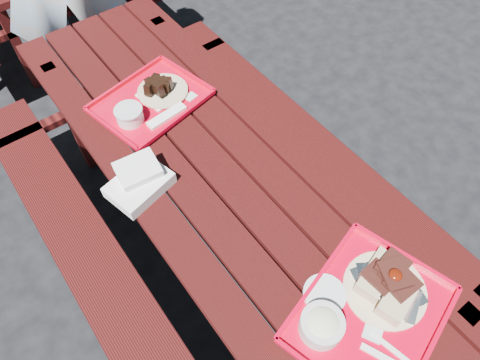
{
  "coord_description": "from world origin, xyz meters",
  "views": [
    {
      "loc": [
        -0.54,
        -0.86,
        2.09
      ],
      "look_at": [
        0.0,
        -0.15,
        0.82
      ],
      "focal_mm": 32.0,
      "sensor_mm": 36.0,
      "label": 1
    }
  ],
  "objects": [
    {
      "name": "ground",
      "position": [
        0.0,
        0.0,
        0.0
      ],
      "size": [
        60.0,
        60.0,
        0.0
      ],
      "primitive_type": "plane",
      "color": "black",
      "rests_on": "ground"
    },
    {
      "name": "near_tray",
      "position": [
        0.03,
        -0.75,
        0.79
      ],
      "size": [
        0.58,
        0.51,
        0.16
      ],
      "color": "red",
      "rests_on": "picnic_table_near"
    },
    {
      "name": "far_tray",
      "position": [
        -0.04,
        0.44,
        0.77
      ],
      "size": [
        0.52,
        0.44,
        0.08
      ],
      "color": "red",
      "rests_on": "picnic_table_near"
    },
    {
      "name": "white_cloth",
      "position": [
        -0.29,
        0.09,
        0.79
      ],
      "size": [
        0.26,
        0.21,
        0.09
      ],
      "color": "white",
      "rests_on": "picnic_table_near"
    },
    {
      "name": "picnic_table_near",
      "position": [
        -0.0,
        0.0,
        0.56
      ],
      "size": [
        1.41,
        2.4,
        0.75
      ],
      "color": "#400D0C",
      "rests_on": "ground"
    }
  ]
}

